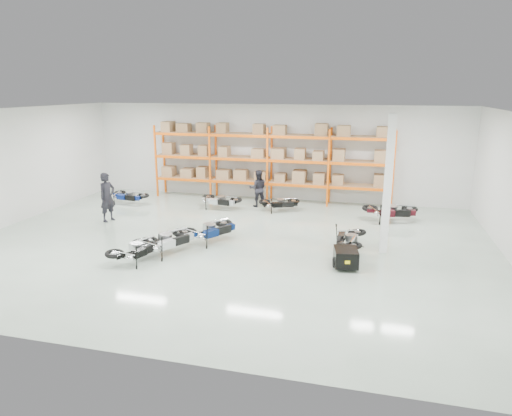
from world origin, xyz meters
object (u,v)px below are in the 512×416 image
(person_back, at_px, (258,188))
(trailer, at_px, (346,257))
(moto_black_far_left, at_px, (137,246))
(moto_silver_left, at_px, (166,237))
(person_left, at_px, (107,197))
(moto_blue_centre, at_px, (210,226))
(moto_touring_right, at_px, (349,236))
(moto_back_c, at_px, (280,201))
(moto_back_a, at_px, (128,193))
(moto_back_d, at_px, (391,208))
(moto_back_b, at_px, (220,198))

(person_back, bearing_deg, trailer, 106.09)
(moto_black_far_left, bearing_deg, person_back, -86.04)
(moto_silver_left, relative_size, person_back, 1.12)
(person_left, bearing_deg, moto_silver_left, -108.41)
(moto_blue_centre, xyz_separation_m, moto_touring_right, (4.75, 0.30, -0.05))
(moto_black_far_left, relative_size, moto_back_c, 1.09)
(moto_back_c, bearing_deg, moto_silver_left, 136.23)
(moto_touring_right, xyz_separation_m, moto_back_c, (-3.20, 4.33, -0.05))
(moto_blue_centre, xyz_separation_m, person_left, (-4.89, 1.45, 0.42))
(moto_blue_centre, xyz_separation_m, moto_back_a, (-5.53, 4.14, -0.06))
(moto_back_d, distance_m, person_back, 5.89)
(moto_back_a, relative_size, person_back, 0.99)
(moto_blue_centre, distance_m, moto_black_far_left, 2.80)
(moto_touring_right, xyz_separation_m, person_back, (-4.34, 4.90, 0.32))
(moto_black_far_left, relative_size, moto_touring_right, 1.00)
(moto_back_a, height_order, person_back, person_back)
(moto_silver_left, relative_size, moto_black_far_left, 1.11)
(moto_black_far_left, bearing_deg, moto_back_c, -95.42)
(person_left, bearing_deg, person_back, -36.57)
(moto_silver_left, height_order, moto_back_c, moto_silver_left)
(moto_silver_left, distance_m, moto_back_c, 6.58)
(moto_blue_centre, height_order, person_left, person_left)
(moto_touring_right, bearing_deg, moto_back_c, 130.27)
(moto_touring_right, xyz_separation_m, trailer, (-0.00, -1.60, -0.17))
(moto_blue_centre, xyz_separation_m, moto_silver_left, (-0.99, -1.44, 0.01))
(moto_blue_centre, distance_m, moto_back_d, 7.47)
(moto_back_b, bearing_deg, moto_blue_centre, -155.81)
(moto_blue_centre, xyz_separation_m, trailer, (4.75, -1.30, -0.22))
(moto_blue_centre, relative_size, person_back, 1.11)
(moto_back_c, height_order, person_back, person_back)
(moto_silver_left, height_order, moto_back_d, moto_back_d)
(moto_blue_centre, distance_m, moto_touring_right, 4.76)
(moto_silver_left, xyz_separation_m, moto_black_far_left, (-0.56, -0.88, -0.06))
(person_back, bearing_deg, moto_blue_centre, 67.84)
(moto_blue_centre, xyz_separation_m, person_back, (0.41, 5.20, 0.27))
(moto_back_c, height_order, moto_back_d, moto_back_d)
(trailer, bearing_deg, moto_touring_right, 80.14)
(trailer, distance_m, moto_back_b, 8.18)
(moto_back_c, distance_m, person_back, 1.32)
(moto_silver_left, xyz_separation_m, moto_touring_right, (5.74, 1.74, -0.06))
(moto_blue_centre, height_order, moto_touring_right, moto_blue_centre)
(trailer, distance_m, moto_back_a, 11.63)
(moto_black_far_left, xyz_separation_m, moto_back_b, (0.42, 6.70, -0.01))
(trailer, bearing_deg, moto_back_c, 108.52)
(trailer, bearing_deg, moto_back_a, 142.26)
(moto_silver_left, bearing_deg, moto_back_b, -58.30)
(moto_back_b, bearing_deg, moto_back_c, -74.99)
(moto_black_far_left, distance_m, moto_back_b, 6.71)
(moto_back_d, xyz_separation_m, person_left, (-11.09, -2.72, 0.41))
(moto_black_far_left, distance_m, moto_back_a, 7.59)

